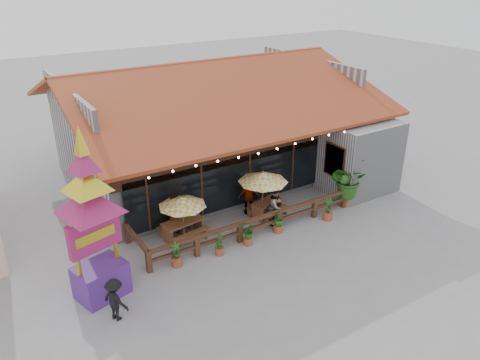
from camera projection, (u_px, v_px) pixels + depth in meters
ground at (281, 221)px, 21.10m from camera, size 100.00×100.00×0.00m
restaurant_building at (214, 133)px, 25.40m from camera, size 15.50×14.73×6.09m
patio_railing at (242, 225)px, 19.56m from camera, size 10.00×2.60×0.92m
umbrella_left at (182, 202)px, 18.79m from camera, size 2.15×2.15×2.12m
umbrella_right at (263, 177)px, 20.41m from camera, size 2.56×2.56×2.37m
picnic_table_left at (183, 226)px, 19.54m from camera, size 1.91×1.70×0.83m
picnic_table_right at (267, 206)px, 21.35m from camera, size 1.81×1.66×0.74m
thai_sign_tower at (90, 206)px, 14.91m from camera, size 3.02×3.02×6.66m
tropical_plant at (347, 180)px, 21.98m from camera, size 2.00×2.12×2.32m
diner_a at (174, 216)px, 19.56m from camera, size 0.82×0.69×1.93m
diner_b at (276, 206)px, 20.57m from camera, size 1.05×0.97×1.73m
diner_c at (249, 197)px, 21.39m from camera, size 1.07×0.82×1.69m
pedestrian at (115, 300)px, 14.96m from camera, size 0.96×1.13×1.52m
planter_a at (176, 256)px, 17.78m from camera, size 0.42×0.42×1.03m
planter_b at (219, 245)px, 18.50m from camera, size 0.37×0.41×0.91m
planter_c at (248, 234)px, 19.11m from camera, size 0.62×0.56×0.91m
planter_d at (279, 222)px, 20.03m from camera, size 0.51×0.51×1.00m
planter_e at (328, 210)px, 21.03m from camera, size 0.44×0.44×1.09m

